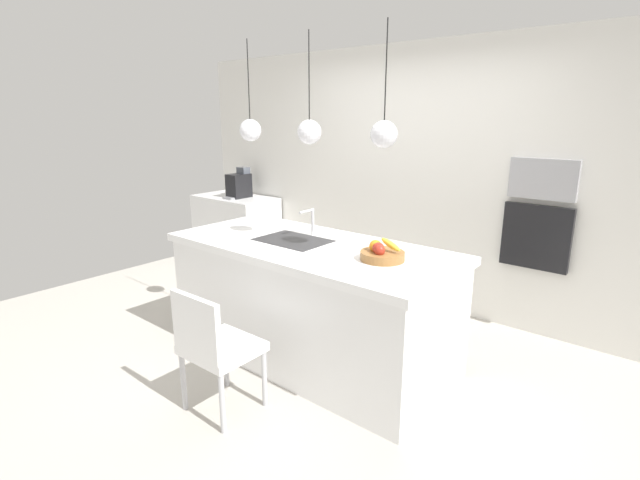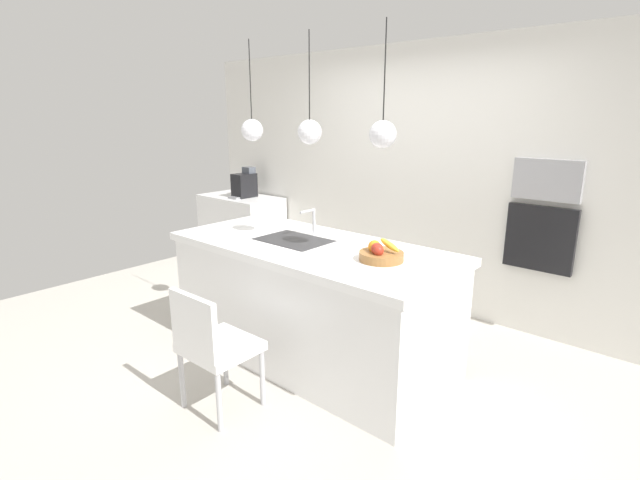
{
  "view_description": "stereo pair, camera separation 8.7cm",
  "coord_description": "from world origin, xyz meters",
  "px_view_note": "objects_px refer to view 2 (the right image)",
  "views": [
    {
      "loc": [
        2.27,
        -2.62,
        1.92
      ],
      "look_at": [
        0.1,
        0.0,
        1.0
      ],
      "focal_mm": 26.25,
      "sensor_mm": 36.0,
      "label": 1
    },
    {
      "loc": [
        2.34,
        -2.56,
        1.92
      ],
      "look_at": [
        0.1,
        0.0,
        1.0
      ],
      "focal_mm": 26.25,
      "sensor_mm": 36.0,
      "label": 2
    }
  ],
  "objects_px": {
    "fruit_bowl": "(381,254)",
    "chair_near": "(212,343)",
    "oven": "(540,238)",
    "microwave": "(548,180)",
    "coffee_machine": "(244,185)"
  },
  "relations": [
    {
      "from": "oven",
      "to": "chair_near",
      "type": "height_order",
      "value": "oven"
    },
    {
      "from": "fruit_bowl",
      "to": "oven",
      "type": "distance_m",
      "value": 1.68
    },
    {
      "from": "oven",
      "to": "fruit_bowl",
      "type": "bearing_deg",
      "value": -110.02
    },
    {
      "from": "fruit_bowl",
      "to": "chair_near",
      "type": "height_order",
      "value": "fruit_bowl"
    },
    {
      "from": "fruit_bowl",
      "to": "chair_near",
      "type": "relative_size",
      "value": 0.35
    },
    {
      "from": "microwave",
      "to": "oven",
      "type": "bearing_deg",
      "value": 0.0
    },
    {
      "from": "fruit_bowl",
      "to": "microwave",
      "type": "height_order",
      "value": "microwave"
    },
    {
      "from": "fruit_bowl",
      "to": "coffee_machine",
      "type": "distance_m",
      "value": 3.22
    },
    {
      "from": "oven",
      "to": "coffee_machine",
      "type": "bearing_deg",
      "value": -175.18
    },
    {
      "from": "microwave",
      "to": "oven",
      "type": "relative_size",
      "value": 0.96
    },
    {
      "from": "fruit_bowl",
      "to": "chair_near",
      "type": "xyz_separation_m",
      "value": [
        -0.63,
        -0.96,
        -0.51
      ]
    },
    {
      "from": "coffee_machine",
      "to": "oven",
      "type": "height_order",
      "value": "coffee_machine"
    },
    {
      "from": "oven",
      "to": "chair_near",
      "type": "distance_m",
      "value": 2.84
    },
    {
      "from": "oven",
      "to": "chair_near",
      "type": "xyz_separation_m",
      "value": [
        -1.21,
        -2.54,
        -0.41
      ]
    },
    {
      "from": "fruit_bowl",
      "to": "oven",
      "type": "relative_size",
      "value": 0.54
    }
  ]
}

